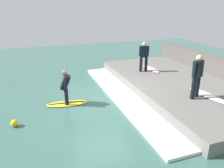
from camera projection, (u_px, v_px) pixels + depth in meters
ground_plane at (101, 101)px, 9.42m from camera, size 28.00×28.00×0.00m
concrete_ledge at (176, 85)px, 10.53m from camera, size 4.40×9.19×0.47m
back_wall at (217, 71)px, 11.15m from camera, size 0.50×9.65×1.38m
wave_foam_crest at (123, 96)px, 9.73m from camera, size 1.09×8.73×0.10m
surfboard_riding at (67, 103)px, 9.08m from camera, size 1.74×0.78×0.07m
surfer_riding at (66, 85)px, 8.79m from camera, size 0.48×0.64×1.43m
surfer_waiting_near at (144, 55)px, 11.56m from camera, size 0.53×0.31×1.59m
surfboard_waiting_near at (151, 69)px, 12.23m from camera, size 0.51×1.61×0.06m
surfer_waiting_far at (197, 74)px, 8.22m from camera, size 0.54×0.39×1.71m
surfboard_waiting_far at (208, 95)px, 8.68m from camera, size 0.69×1.93×0.06m
marker_buoy at (14, 123)px, 7.40m from camera, size 0.25×0.25×0.25m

